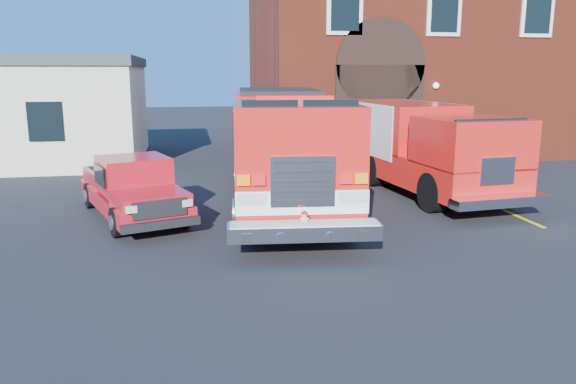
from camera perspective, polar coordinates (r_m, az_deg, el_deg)
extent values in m
plane|color=black|center=(13.09, -0.93, -4.48)|extent=(100.00, 100.00, 0.00)
cube|color=yellow|center=(16.29, 21.66, -2.00)|extent=(0.12, 3.00, 0.01)
cube|color=yellow|center=(18.83, 16.91, 0.16)|extent=(0.12, 3.00, 0.01)
cube|color=yellow|center=(21.49, 13.31, 1.79)|extent=(0.12, 3.00, 0.01)
cube|color=maroon|center=(28.58, 12.77, 12.37)|extent=(15.00, 10.00, 8.00)
cube|color=black|center=(22.71, 9.24, 7.58)|extent=(3.60, 0.12, 4.00)
cylinder|color=black|center=(22.64, 9.41, 12.63)|extent=(3.60, 0.12, 3.60)
cube|color=black|center=(22.27, 5.80, 17.90)|extent=(1.40, 0.10, 1.80)
cube|color=black|center=(23.67, 15.59, 17.19)|extent=(1.40, 0.10, 1.80)
cube|color=black|center=(25.62, 24.02, 16.19)|extent=(1.40, 0.10, 1.80)
cube|color=beige|center=(26.38, -25.75, 7.16)|extent=(10.00, 8.00, 4.00)
cube|color=#383B3D|center=(26.33, -26.18, 11.82)|extent=(10.20, 8.20, 0.40)
cube|color=black|center=(21.99, -23.44, 6.60)|extent=(1.20, 0.10, 1.40)
cylinder|color=black|center=(12.81, -4.56, -2.11)|extent=(0.49, 1.23, 1.20)
cylinder|color=black|center=(13.04, 6.03, -1.88)|extent=(0.49, 1.23, 1.20)
cube|color=red|center=(16.20, -0.42, 2.12)|extent=(3.62, 10.01, 0.98)
cube|color=red|center=(18.52, -1.03, 7.29)|extent=(3.16, 5.02, 1.74)
cube|color=red|center=(12.89, 0.66, 5.41)|extent=(3.03, 3.72, 1.63)
cube|color=black|center=(11.50, 1.32, 6.77)|extent=(2.39, 0.31, 1.02)
cube|color=red|center=(12.82, 0.67, 9.43)|extent=(1.77, 0.53, 0.15)
cube|color=white|center=(11.35, 1.50, -1.10)|extent=(2.72, 0.32, 0.48)
cube|color=silver|center=(11.25, 1.52, 1.05)|extent=(1.31, 0.19, 1.02)
cube|color=silver|center=(11.19, 1.65, -4.01)|extent=(3.09, 0.88, 0.30)
cube|color=#B7B7BF|center=(18.48, -5.32, 7.23)|extent=(0.41, 3.91, 1.42)
cube|color=#B7B7BF|center=(18.66, 3.21, 7.31)|extent=(0.41, 3.91, 1.42)
sphere|color=tan|center=(11.12, 1.66, -2.84)|extent=(0.16, 0.16, 0.15)
sphere|color=tan|center=(11.09, 1.67, -2.32)|extent=(0.13, 0.13, 0.12)
sphere|color=tan|center=(11.09, 1.43, -2.10)|extent=(0.05, 0.05, 0.04)
sphere|color=tan|center=(11.10, 1.89, -2.09)|extent=(0.05, 0.05, 0.04)
ellipsoid|color=#B41521|center=(11.09, 1.67, -2.13)|extent=(0.13, 0.13, 0.07)
cylinder|color=#B41521|center=(11.08, 1.67, -2.23)|extent=(0.15, 0.15, 0.01)
cylinder|color=black|center=(13.49, -16.96, -2.96)|extent=(0.47, 0.75, 0.71)
cylinder|color=black|center=(13.88, -10.70, -2.21)|extent=(0.47, 0.75, 0.71)
cube|color=#A6121D|center=(15.17, -15.49, -0.71)|extent=(3.26, 5.16, 0.40)
cube|color=#A6121D|center=(13.47, -13.78, -0.67)|extent=(1.97, 1.78, 0.31)
cube|color=#A6121D|center=(14.78, -15.39, 1.76)|extent=(2.05, 2.03, 0.88)
cube|color=#A6121D|center=(16.45, -16.77, 1.45)|extent=(2.14, 2.28, 0.49)
cube|color=black|center=(12.85, -12.74, -3.26)|extent=(1.74, 0.71, 0.19)
cylinder|color=black|center=(15.62, 14.45, -0.06)|extent=(0.46, 1.12, 1.09)
cylinder|color=black|center=(16.83, 20.87, 0.38)|extent=(0.46, 1.12, 1.09)
cube|color=red|center=(18.47, 13.08, 2.79)|extent=(3.29, 8.15, 0.89)
cube|color=red|center=(19.63, 11.12, 6.77)|extent=(2.98, 5.19, 1.49)
cube|color=red|center=(15.99, 18.09, 4.87)|extent=(2.71, 2.62, 1.29)
cube|color=#B7B7BF|center=(19.10, 7.75, 6.45)|extent=(0.47, 4.15, 1.69)
cube|color=#B7B7BF|center=(20.24, 14.28, 6.50)|extent=(0.47, 4.15, 1.69)
cube|color=silver|center=(15.06, 20.80, -0.92)|extent=(2.71, 0.72, 0.25)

